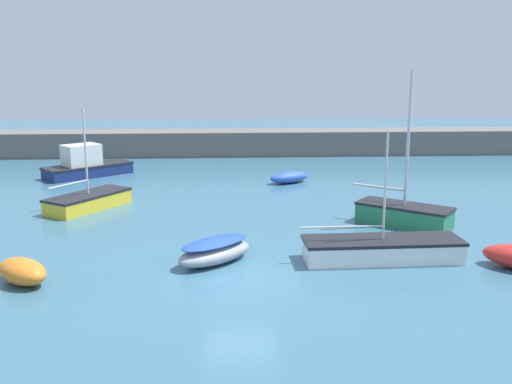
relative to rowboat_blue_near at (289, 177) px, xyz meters
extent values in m
cube|color=#38667F|center=(-3.54, -16.33, -0.47)|extent=(120.00, 120.00, 0.20)
cube|color=#66605B|center=(-3.54, 11.98, 0.62)|extent=(64.26, 3.34, 1.97)
ellipsoid|color=#2D56B7|center=(0.00, 0.00, 0.00)|extent=(2.94, 2.31, 0.74)
cube|color=yellow|center=(-11.00, -6.02, -0.03)|extent=(3.94, 4.65, 0.68)
cube|color=black|center=(-11.00, -6.02, 0.37)|extent=(4.02, 4.75, 0.12)
cylinder|color=silver|center=(-11.00, -6.02, 2.53)|extent=(0.10, 0.10, 4.44)
cylinder|color=silver|center=(-11.68, -7.02, 1.12)|extent=(1.43, 2.05, 0.08)
ellipsoid|color=orange|center=(-10.85, -16.31, 0.06)|extent=(2.45, 2.36, 0.85)
cube|color=#287A4C|center=(4.17, -9.97, 0.06)|extent=(4.25, 3.84, 0.85)
cube|color=black|center=(4.17, -9.97, 0.55)|extent=(4.34, 3.92, 0.12)
cylinder|color=silver|center=(4.17, -9.97, 3.55)|extent=(0.14, 0.14, 6.13)
cylinder|color=silver|center=(3.16, -9.17, 1.27)|extent=(2.09, 1.69, 0.11)
cube|color=navy|center=(-13.08, 3.01, -0.04)|extent=(5.60, 5.15, 0.66)
cube|color=black|center=(-13.08, 3.01, 0.35)|extent=(5.72, 5.26, 0.12)
cube|color=silver|center=(-13.40, 2.74, 1.04)|extent=(2.72, 2.64, 1.49)
ellipsoid|color=gray|center=(-4.42, -14.61, 0.00)|extent=(3.34, 3.16, 0.74)
ellipsoid|color=#23479E|center=(-4.42, -14.61, 0.42)|extent=(3.01, 2.85, 0.24)
cube|color=white|center=(1.86, -14.69, -0.01)|extent=(5.87, 1.84, 0.73)
cube|color=black|center=(1.86, -14.69, 0.42)|extent=(5.98, 1.87, 0.12)
cylinder|color=silver|center=(1.86, -14.69, 2.44)|extent=(0.09, 0.09, 4.16)
cylinder|color=silver|center=(0.28, -14.73, 0.97)|extent=(3.17, 0.15, 0.07)
camera|label=1|loc=(-4.00, -34.81, 6.79)|focal=40.00mm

